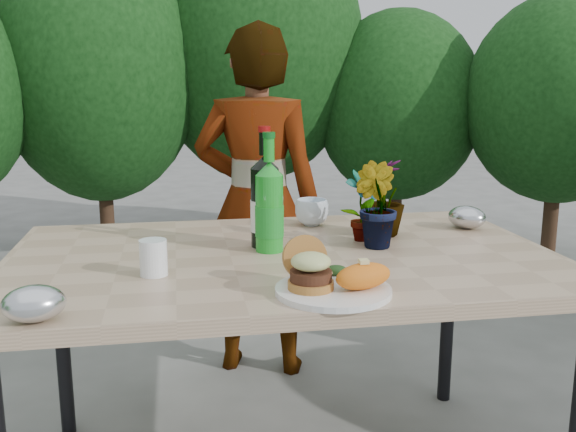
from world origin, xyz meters
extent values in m
cube|color=tan|center=(0.00, 0.00, 0.73)|extent=(1.60, 1.00, 0.04)
cylinder|color=black|center=(-0.72, 0.42, 0.35)|extent=(0.05, 0.05, 0.71)
cylinder|color=black|center=(0.72, 0.42, 0.35)|extent=(0.05, 0.05, 0.71)
cylinder|color=#382316|center=(-0.80, 2.80, 0.21)|extent=(0.10, 0.10, 0.42)
ellipsoid|color=#1B4E1A|center=(-0.80, 2.80, 1.34)|extent=(1.38, 1.38, 1.85)
cylinder|color=#382316|center=(0.30, 3.00, 0.25)|extent=(0.10, 0.10, 0.50)
ellipsoid|color=#1B4E1A|center=(0.30, 3.00, 1.50)|extent=(1.55, 1.55, 2.01)
cylinder|color=#382316|center=(1.30, 2.70, 0.19)|extent=(0.10, 0.10, 0.38)
ellipsoid|color=#1B4E1A|center=(1.30, 2.70, 1.06)|extent=(1.20, 1.20, 1.37)
cylinder|color=#382316|center=(2.20, 2.10, 0.22)|extent=(0.10, 0.10, 0.44)
ellipsoid|color=#1B4E1A|center=(2.20, 2.10, 1.13)|extent=(1.25, 1.25, 1.38)
cylinder|color=white|center=(0.06, -0.38, 0.76)|extent=(0.28, 0.28, 0.01)
cylinder|color=#B7722D|center=(0.00, -0.38, 0.78)|extent=(0.11, 0.11, 0.02)
cylinder|color=#472314|center=(0.00, -0.38, 0.80)|extent=(0.10, 0.10, 0.02)
ellipsoid|color=beige|center=(0.00, -0.38, 0.83)|extent=(0.10, 0.10, 0.04)
cylinder|color=#B7722D|center=(0.00, -0.30, 0.82)|extent=(0.11, 0.06, 0.11)
ellipsoid|color=orange|center=(0.13, -0.40, 0.80)|extent=(0.17, 0.12, 0.06)
ellipsoid|color=olive|center=(0.06, -0.29, 0.78)|extent=(0.04, 0.04, 0.02)
ellipsoid|color=#193814|center=(0.09, -0.28, 0.78)|extent=(0.06, 0.04, 0.03)
cylinder|color=black|center=(-0.04, 0.10, 0.87)|extent=(0.08, 0.08, 0.24)
cylinder|color=white|center=(-0.04, 0.10, 0.85)|extent=(0.09, 0.09, 0.10)
cone|color=black|center=(-0.04, 0.10, 1.01)|extent=(0.08, 0.08, 0.04)
cylinder|color=black|center=(-0.04, 0.10, 1.07)|extent=(0.03, 0.03, 0.07)
cylinder|color=maroon|center=(-0.04, 0.10, 1.11)|extent=(0.04, 0.04, 0.02)
cylinder|color=#1B9524|center=(-0.04, 0.04, 0.86)|extent=(0.08, 0.08, 0.23)
cylinder|color=#198C26|center=(-0.04, 0.04, 0.84)|extent=(0.09, 0.09, 0.09)
cone|color=#1B9524|center=(-0.04, 0.04, 1.00)|extent=(0.08, 0.08, 0.04)
cylinder|color=#1B9524|center=(-0.04, 0.04, 1.05)|extent=(0.03, 0.03, 0.07)
cylinder|color=#0C5919|center=(-0.04, 0.04, 1.10)|extent=(0.04, 0.04, 0.02)
cylinder|color=white|center=(-0.37, -0.15, 0.80)|extent=(0.07, 0.07, 0.09)
imported|color=#255A1E|center=(0.27, 0.11, 0.86)|extent=(0.14, 0.13, 0.22)
imported|color=#26581E|center=(0.29, 0.04, 0.88)|extent=(0.17, 0.18, 0.26)
imported|color=#265F20|center=(0.36, 0.17, 0.88)|extent=(0.20, 0.20, 0.25)
imported|color=silver|center=(0.16, 0.35, 0.80)|extent=(0.15, 0.15, 0.09)
ellipsoid|color=silver|center=(-0.61, -0.44, 0.79)|extent=(0.15, 0.13, 0.08)
ellipsoid|color=silver|center=(0.68, 0.21, 0.79)|extent=(0.16, 0.17, 0.08)
imported|color=#906048|center=(0.03, 0.84, 0.74)|extent=(0.62, 0.49, 1.48)
camera|label=1|loc=(-0.30, -1.80, 1.25)|focal=40.00mm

